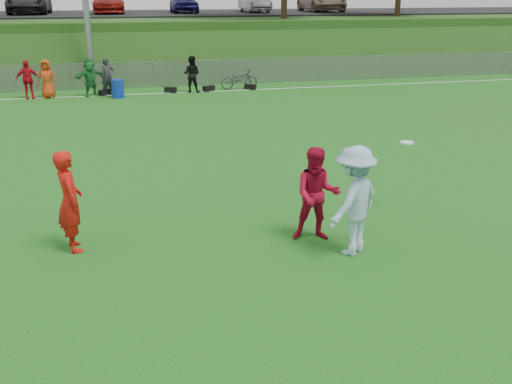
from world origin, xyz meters
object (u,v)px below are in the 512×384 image
object	(u,v)px
frisbee	(407,143)
recycling_bin	(118,89)
player_red_center	(317,194)
player_blue	(354,201)
player_red_left	(70,201)
bicycle	(239,79)

from	to	relation	value
frisbee	recycling_bin	world-z (taller)	frisbee
player_red_center	frisbee	bearing A→B (deg)	39.25
player_red_center	player_blue	world-z (taller)	player_blue
player_red_left	player_red_center	bearing A→B (deg)	-111.93
player_red_left	frisbee	size ratio (longest dim) A/B	6.40
player_blue	frisbee	distance (m)	2.72
frisbee	bicycle	size ratio (longest dim) A/B	0.16
player_red_left	player_blue	distance (m)	5.19
player_blue	frisbee	bearing A→B (deg)	-172.99
player_blue	recycling_bin	bearing A→B (deg)	-113.16
player_red_left	player_blue	size ratio (longest dim) A/B	0.94
player_red_center	frisbee	world-z (taller)	player_red_center
frisbee	bicycle	distance (m)	16.76
player_red_left	player_red_center	distance (m)	4.60
player_red_left	bicycle	bearing A→B (deg)	-35.70
player_blue	player_red_center	bearing A→B (deg)	-94.70
player_red_center	bicycle	bearing A→B (deg)	97.53
recycling_bin	bicycle	bearing A→B (deg)	10.54
player_blue	recycling_bin	xyz separation A→B (m)	(-4.04, 17.48, -0.61)
recycling_bin	bicycle	world-z (taller)	bicycle
frisbee	recycling_bin	size ratio (longest dim) A/B	0.37
player_red_center	player_blue	distance (m)	0.86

